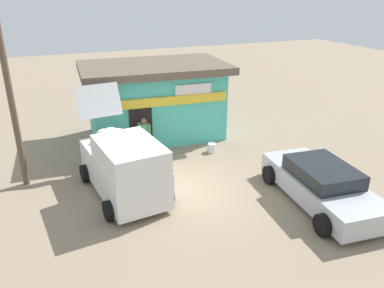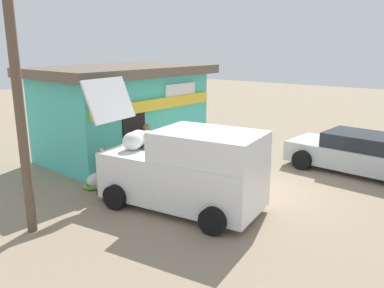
{
  "view_description": "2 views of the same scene",
  "coord_description": "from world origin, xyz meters",
  "views": [
    {
      "loc": [
        -3.82,
        -10.21,
        6.2
      ],
      "look_at": [
        0.86,
        1.31,
        1.05
      ],
      "focal_mm": 35.64,
      "sensor_mm": 36.0,
      "label": 1
    },
    {
      "loc": [
        -8.87,
        -4.9,
        3.9
      ],
      "look_at": [
        -0.13,
        1.6,
        1.14
      ],
      "focal_mm": 36.54,
      "sensor_mm": 36.0,
      "label": 2
    }
  ],
  "objects": [
    {
      "name": "parked_sedan",
      "position": [
        3.73,
        -2.16,
        0.6
      ],
      "size": [
        2.45,
        4.64,
        1.25
      ],
      "color": "#B2B7BC",
      "rests_on": "ground_plane"
    },
    {
      "name": "utility_pole",
      "position": [
        -4.72,
        2.49,
        2.75
      ],
      "size": [
        0.2,
        0.2,
        5.49
      ],
      "primitive_type": "cylinder",
      "color": "brown",
      "rests_on": "ground_plane"
    },
    {
      "name": "unloaded_banana_pile",
      "position": [
        -2.1,
        3.48,
        0.18
      ],
      "size": [
        0.93,
        0.74,
        0.42
      ],
      "color": "silver",
      "rests_on": "ground_plane"
    },
    {
      "name": "storefront_bar",
      "position": [
        0.73,
        5.29,
        1.65
      ],
      "size": [
        6.35,
        4.28,
        3.2
      ],
      "color": "#4CC6B7",
      "rests_on": "ground_plane"
    },
    {
      "name": "customer_bending",
      "position": [
        -2.02,
        2.93,
        0.78
      ],
      "size": [
        0.75,
        0.57,
        1.26
      ],
      "color": "#4C4C51",
      "rests_on": "ground_plane"
    },
    {
      "name": "paint_bucket",
      "position": [
        2.24,
        2.59,
        0.18
      ],
      "size": [
        0.34,
        0.34,
        0.36
      ],
      "primitive_type": "cylinder",
      "color": "silver",
      "rests_on": "ground_plane"
    },
    {
      "name": "ground_plane",
      "position": [
        0.0,
        0.0,
        0.0
      ],
      "size": [
        60.0,
        60.0,
        0.0
      ],
      "primitive_type": "plane",
      "color": "gray"
    },
    {
      "name": "delivery_van",
      "position": [
        -1.74,
        0.59,
        0.99
      ],
      "size": [
        2.45,
        4.56,
        3.07
      ],
      "color": "white",
      "rests_on": "ground_plane"
    },
    {
      "name": "vendor_standing",
      "position": [
        -0.37,
        3.16,
        0.92
      ],
      "size": [
        0.48,
        0.48,
        1.59
      ],
      "color": "#4C4C51",
      "rests_on": "ground_plane"
    }
  ]
}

